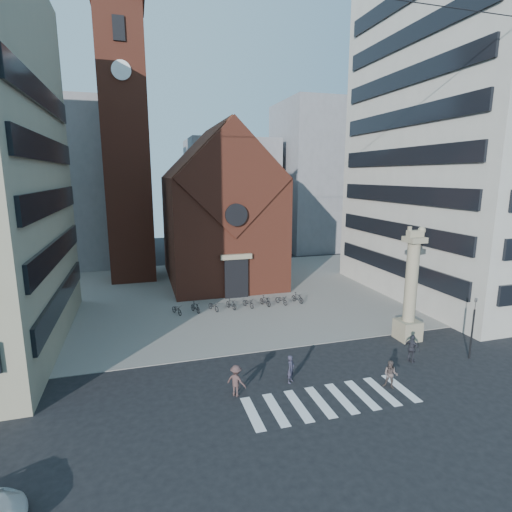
{
  "coord_description": "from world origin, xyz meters",
  "views": [
    {
      "loc": [
        -9.18,
        -21.14,
        12.28
      ],
      "look_at": [
        -0.55,
        8.0,
        6.12
      ],
      "focal_mm": 28.0,
      "sensor_mm": 36.0,
      "label": 1
    }
  ],
  "objects_px": {
    "lion_column": "(410,296)",
    "traffic_light": "(473,327)",
    "pedestrian_2": "(412,349)",
    "pedestrian_0": "(291,369)",
    "scooter_0": "(177,309)",
    "pedestrian_1": "(391,374)"
  },
  "relations": [
    {
      "from": "pedestrian_1",
      "to": "scooter_0",
      "type": "xyz_separation_m",
      "value": [
        -10.79,
        16.31,
        -0.36
      ]
    },
    {
      "from": "traffic_light",
      "to": "pedestrian_2",
      "type": "relative_size",
      "value": 2.25
    },
    {
      "from": "lion_column",
      "to": "pedestrian_1",
      "type": "xyz_separation_m",
      "value": [
        -5.53,
        -5.79,
        -2.61
      ]
    },
    {
      "from": "lion_column",
      "to": "traffic_light",
      "type": "bearing_deg",
      "value": -63.54
    },
    {
      "from": "lion_column",
      "to": "pedestrian_0",
      "type": "bearing_deg",
      "value": -162.09
    },
    {
      "from": "pedestrian_1",
      "to": "scooter_0",
      "type": "height_order",
      "value": "pedestrian_1"
    },
    {
      "from": "lion_column",
      "to": "traffic_light",
      "type": "xyz_separation_m",
      "value": [
        1.99,
        -4.0,
        -1.17
      ]
    },
    {
      "from": "pedestrian_1",
      "to": "scooter_0",
      "type": "bearing_deg",
      "value": 168.39
    },
    {
      "from": "lion_column",
      "to": "pedestrian_2",
      "type": "relative_size",
      "value": 4.54
    },
    {
      "from": "traffic_light",
      "to": "pedestrian_1",
      "type": "xyz_separation_m",
      "value": [
        -7.52,
        -1.79,
        -1.44
      ]
    },
    {
      "from": "lion_column",
      "to": "pedestrian_1",
      "type": "relative_size",
      "value": 5.12
    },
    {
      "from": "scooter_0",
      "to": "lion_column",
      "type": "bearing_deg",
      "value": -55.41
    },
    {
      "from": "traffic_light",
      "to": "pedestrian_0",
      "type": "relative_size",
      "value": 2.5
    },
    {
      "from": "traffic_light",
      "to": "scooter_0",
      "type": "height_order",
      "value": "traffic_light"
    },
    {
      "from": "traffic_light",
      "to": "pedestrian_1",
      "type": "distance_m",
      "value": 7.87
    },
    {
      "from": "traffic_light",
      "to": "pedestrian_1",
      "type": "relative_size",
      "value": 2.54
    },
    {
      "from": "pedestrian_0",
      "to": "scooter_0",
      "type": "height_order",
      "value": "pedestrian_0"
    },
    {
      "from": "pedestrian_1",
      "to": "pedestrian_2",
      "type": "distance_m",
      "value": 4.14
    },
    {
      "from": "pedestrian_0",
      "to": "lion_column",
      "type": "bearing_deg",
      "value": -26.04
    },
    {
      "from": "pedestrian_0",
      "to": "pedestrian_1",
      "type": "xyz_separation_m",
      "value": [
        5.37,
        -2.27,
        -0.01
      ]
    },
    {
      "from": "pedestrian_0",
      "to": "pedestrian_1",
      "type": "bearing_deg",
      "value": -66.89
    },
    {
      "from": "traffic_light",
      "to": "pedestrian_0",
      "type": "distance_m",
      "value": 12.98
    }
  ]
}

